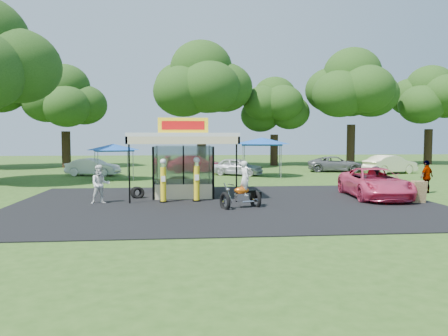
{
  "coord_description": "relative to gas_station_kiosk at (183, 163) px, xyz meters",
  "views": [
    {
      "loc": [
        -2.06,
        -18.39,
        3.15
      ],
      "look_at": [
        0.09,
        4.0,
        1.58
      ],
      "focal_mm": 35.0,
      "sensor_mm": 36.0,
      "label": 1
    }
  ],
  "objects": [
    {
      "name": "bg_car_d",
      "position": [
        14.05,
        15.53,
        -1.08
      ],
      "size": [
        5.42,
        3.27,
        1.41
      ],
      "primitive_type": "imported",
      "rotation": [
        0.0,
        0.0,
        1.38
      ],
      "color": "slate",
      "rests_on": "ground"
    },
    {
      "name": "oak_far_d",
      "position": [
        10.29,
        25.12,
        4.4
      ],
      "size": [
        8.15,
        8.15,
        9.7
      ],
      "color": "black",
      "rests_on": "ground"
    },
    {
      "name": "spectator_east_b",
      "position": [
        13.68,
        -0.09,
        -0.85
      ],
      "size": [
        1.18,
        0.92,
        1.87
      ],
      "primitive_type": "imported",
      "rotation": [
        0.0,
        0.0,
        3.63
      ],
      "color": "gray",
      "rests_on": "ground"
    },
    {
      "name": "pink_sedan",
      "position": [
        9.88,
        -1.75,
        -1.0
      ],
      "size": [
        3.15,
        5.88,
        1.57
      ],
      "primitive_type": "imported",
      "rotation": [
        0.0,
        0.0,
        -0.1
      ],
      "color": "#E33D69",
      "rests_on": "ground"
    },
    {
      "name": "kiosk_car",
      "position": [
        -0.0,
        2.21,
        -1.3
      ],
      "size": [
        2.82,
        1.13,
        0.96
      ],
      "primitive_type": "imported",
      "rotation": [
        0.0,
        0.0,
        1.57
      ],
      "color": "yellow",
      "rests_on": "ground"
    },
    {
      "name": "oak_far_b",
      "position": [
        -12.24,
        24.01,
        4.95
      ],
      "size": [
        8.84,
        8.84,
        10.55
      ],
      "color": "black",
      "rests_on": "ground"
    },
    {
      "name": "bg_car_e",
      "position": [
        18.01,
        13.01,
        -0.97
      ],
      "size": [
        5.19,
        3.21,
        1.62
      ],
      "primitive_type": "imported",
      "rotation": [
        0.0,
        0.0,
        1.9
      ],
      "color": "#F3EDBA",
      "rests_on": "ground"
    },
    {
      "name": "gas_station_kiosk",
      "position": [
        0.0,
        0.0,
        0.0
      ],
      "size": [
        5.4,
        5.4,
        4.18
      ],
      "color": "white",
      "rests_on": "ground"
    },
    {
      "name": "oak_far_e",
      "position": [
        18.75,
        23.88,
        6.36
      ],
      "size": [
        10.72,
        10.72,
        12.76
      ],
      "color": "black",
      "rests_on": "ground"
    },
    {
      "name": "ground",
      "position": [
        2.0,
        -4.99,
        -1.78
      ],
      "size": [
        120.0,
        120.0,
        0.0
      ],
      "primitive_type": "plane",
      "color": "#2B4C18",
      "rests_on": "ground"
    },
    {
      "name": "bg_car_c",
      "position": [
        4.51,
        12.59,
        -1.05
      ],
      "size": [
        4.59,
        3.61,
        1.46
      ],
      "primitive_type": "imported",
      "rotation": [
        0.0,
        0.0,
        1.06
      ],
      "color": "silver",
      "rests_on": "ground"
    },
    {
      "name": "gas_pump_left",
      "position": [
        -0.97,
        -2.36,
        -0.75
      ],
      "size": [
        0.4,
        0.4,
        2.15
      ],
      "color": "black",
      "rests_on": "ground"
    },
    {
      "name": "a_frame_sign",
      "position": [
        11.17,
        -3.74,
        -1.23
      ],
      "size": [
        0.64,
        0.65,
        1.08
      ],
      "rotation": [
        0.0,
        0.0,
        -0.19
      ],
      "color": "#593819",
      "rests_on": "ground"
    },
    {
      "name": "bg_car_a",
      "position": [
        -7.39,
        13.3,
        -1.07
      ],
      "size": [
        4.57,
        2.49,
        1.43
      ],
      "primitive_type": "imported",
      "rotation": [
        0.0,
        0.0,
        1.33
      ],
      "color": "silver",
      "rests_on": "ground"
    },
    {
      "name": "asphalt_apron",
      "position": [
        2.0,
        -2.99,
        -1.76
      ],
      "size": [
        20.0,
        14.0,
        0.04
      ],
      "primitive_type": "cube",
      "color": "black",
      "rests_on": "ground"
    },
    {
      "name": "bg_car_b",
      "position": [
        1.16,
        15.78,
        -1.0
      ],
      "size": [
        5.52,
        2.54,
        1.56
      ],
      "primitive_type": "imported",
      "rotation": [
        0.0,
        0.0,
        1.51
      ],
      "color": "#A70C25",
      "rests_on": "ground"
    },
    {
      "name": "spectator_west",
      "position": [
        -3.94,
        -2.36,
        -0.85
      ],
      "size": [
        1.07,
        0.94,
        1.86
      ],
      "primitive_type": "imported",
      "rotation": [
        0.0,
        0.0,
        0.3
      ],
      "color": "white",
      "rests_on": "ground"
    },
    {
      "name": "gas_pump_right",
      "position": [
        0.64,
        -2.16,
        -0.72
      ],
      "size": [
        0.41,
        0.41,
        2.21
      ],
      "color": "black",
      "rests_on": "ground"
    },
    {
      "name": "oak_far_f",
      "position": [
        28.74,
        25.37,
        5.45
      ],
      "size": [
        9.35,
        9.35,
        11.26
      ],
      "color": "black",
      "rests_on": "ground"
    },
    {
      "name": "oak_far_c",
      "position": [
        1.99,
        22.72,
        6.43
      ],
      "size": [
        10.98,
        10.98,
        12.94
      ],
      "color": "black",
      "rests_on": "ground"
    },
    {
      "name": "tent_east",
      "position": [
        6.34,
        11.26,
        1.07
      ],
      "size": [
        4.52,
        4.52,
        3.16
      ],
      "rotation": [
        0.0,
        0.0,
        -0.18
      ],
      "color": "gray",
      "rests_on": "ground"
    },
    {
      "name": "motorcycle",
      "position": [
        2.64,
        -4.28,
        -0.93
      ],
      "size": [
        1.94,
        1.43,
        2.2
      ],
      "rotation": [
        0.0,
        0.0,
        0.37
      ],
      "color": "black",
      "rests_on": "ground"
    },
    {
      "name": "spectator_east_a",
      "position": [
        10.52,
        -0.42,
        -0.99
      ],
      "size": [
        1.16,
        1.13,
        1.59
      ],
      "primitive_type": "imported",
      "rotation": [
        0.0,
        0.0,
        3.88
      ],
      "color": "black",
      "rests_on": "ground"
    },
    {
      "name": "spare_tires",
      "position": [
        -2.38,
        -0.78,
        -1.47
      ],
      "size": [
        0.79,
        0.54,
        0.65
      ],
      "rotation": [
        0.0,
        0.0,
        0.15
      ],
      "color": "black",
      "rests_on": "ground"
    },
    {
      "name": "tent_west",
      "position": [
        -5.15,
        9.63,
        0.65
      ],
      "size": [
        3.84,
        3.84,
        2.68
      ],
      "rotation": [
        0.0,
        0.0,
        0.28
      ],
      "color": "gray",
      "rests_on": "ground"
    }
  ]
}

